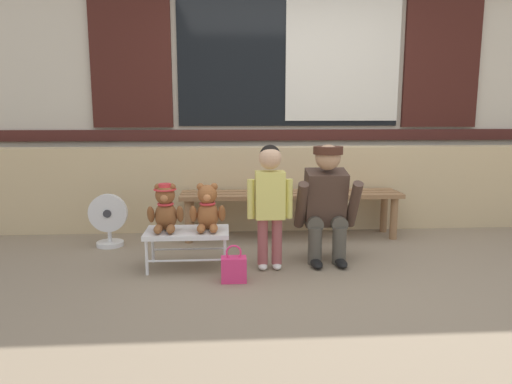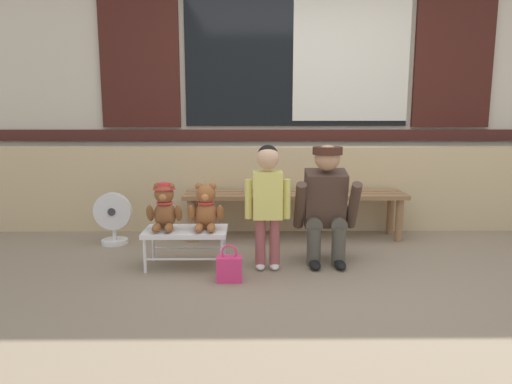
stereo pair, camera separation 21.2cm
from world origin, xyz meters
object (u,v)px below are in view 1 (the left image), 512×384
object	(u,v)px
wooden_bench_long	(291,199)
teddy_bear_plain	(208,209)
small_display_bench	(187,234)
adult_crouching	(327,203)
handbag_on_ground	(234,269)
child_standing	(270,193)
teddy_bear_with_hat	(165,208)
floor_fan	(109,221)

from	to	relation	value
wooden_bench_long	teddy_bear_plain	world-z (taller)	teddy_bear_plain
small_display_bench	adult_crouching	size ratio (longest dim) A/B	0.67
adult_crouching	handbag_on_ground	bearing A→B (deg)	-150.27
wooden_bench_long	adult_crouching	distance (m)	0.78
child_standing	adult_crouching	world-z (taller)	child_standing
teddy_bear_plain	adult_crouching	xyz separation A→B (m)	(0.95, 0.10, 0.02)
wooden_bench_long	adult_crouching	xyz separation A→B (m)	(0.18, -0.75, 0.11)
wooden_bench_long	child_standing	world-z (taller)	child_standing
adult_crouching	teddy_bear_with_hat	bearing A→B (deg)	-175.55
wooden_bench_long	teddy_bear_with_hat	size ratio (longest dim) A/B	5.78
small_display_bench	teddy_bear_with_hat	size ratio (longest dim) A/B	1.76
handbag_on_ground	small_display_bench	bearing A→B (deg)	136.83
teddy_bear_plain	child_standing	world-z (taller)	child_standing
small_display_bench	handbag_on_ground	xyz separation A→B (m)	(0.35, -0.33, -0.17)
child_standing	floor_fan	bearing A→B (deg)	153.15
teddy_bear_with_hat	adult_crouching	size ratio (longest dim) A/B	0.38
child_standing	adult_crouching	bearing A→B (deg)	19.27
teddy_bear_with_hat	handbag_on_ground	bearing A→B (deg)	-32.99
small_display_bench	teddy_bear_with_hat	world-z (taller)	teddy_bear_with_hat
small_display_bench	floor_fan	size ratio (longest dim) A/B	1.33
child_standing	floor_fan	xyz separation A→B (m)	(-1.39, 0.70, -0.35)
teddy_bear_with_hat	teddy_bear_plain	xyz separation A→B (m)	(0.32, -0.00, -0.01)
wooden_bench_long	small_display_bench	size ratio (longest dim) A/B	3.28
floor_fan	teddy_bear_with_hat	bearing A→B (deg)	-47.03
adult_crouching	teddy_bear_plain	bearing A→B (deg)	-174.01
small_display_bench	teddy_bear_plain	bearing A→B (deg)	0.51
small_display_bench	floor_fan	bearing A→B (deg)	139.71
wooden_bench_long	floor_fan	world-z (taller)	floor_fan
child_standing	floor_fan	size ratio (longest dim) A/B	2.00
wooden_bench_long	child_standing	distance (m)	0.99
wooden_bench_long	floor_fan	bearing A→B (deg)	-172.62
teddy_bear_with_hat	teddy_bear_plain	size ratio (longest dim) A/B	1.00
small_display_bench	wooden_bench_long	bearing A→B (deg)	42.77
teddy_bear_with_hat	teddy_bear_plain	world-z (taller)	same
wooden_bench_long	small_display_bench	xyz separation A→B (m)	(-0.92, -0.85, -0.11)
teddy_bear_plain	handbag_on_ground	xyz separation A→B (m)	(0.19, -0.33, -0.37)
wooden_bench_long	floor_fan	distance (m)	1.69
wooden_bench_long	child_standing	xyz separation A→B (m)	(-0.29, -0.92, 0.22)
handbag_on_ground	floor_fan	bearing A→B (deg)	138.76
handbag_on_ground	wooden_bench_long	bearing A→B (deg)	64.28
teddy_bear_with_hat	handbag_on_ground	size ratio (longest dim) A/B	1.34
child_standing	handbag_on_ground	bearing A→B (deg)	-136.68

